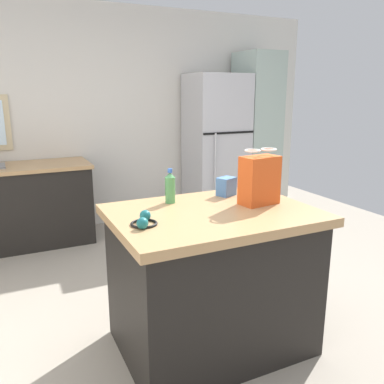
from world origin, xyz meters
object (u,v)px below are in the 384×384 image
at_px(kitchen_island, 212,279).
at_px(bottle, 170,188).
at_px(small_box, 226,186).
at_px(tall_cabinet, 256,135).
at_px(ear_defenders, 144,221).
at_px(refrigerator, 216,148).
at_px(shopping_bag, 259,180).

distance_m(kitchen_island, bottle, 0.65).
height_order(kitchen_island, small_box, small_box).
xyz_separation_m(tall_cabinet, ear_defenders, (-2.47, -2.54, -0.12)).
distance_m(refrigerator, tall_cabinet, 0.63).
bearing_deg(ear_defenders, bottle, 49.36).
bearing_deg(bottle, ear_defenders, -130.64).
xyz_separation_m(refrigerator, small_box, (-1.12, -2.18, 0.06)).
xyz_separation_m(small_box, bottle, (-0.43, -0.01, 0.04)).
relative_size(refrigerator, ear_defenders, 9.28).
bearing_deg(kitchen_island, refrigerator, 60.76).
bearing_deg(shopping_bag, bottle, 151.89).
bearing_deg(ear_defenders, small_box, 26.27).
height_order(refrigerator, small_box, refrigerator).
bearing_deg(bottle, tall_cabinet, 45.29).
relative_size(bottle, ear_defenders, 1.14).
bearing_deg(ear_defenders, refrigerator, 53.90).
distance_m(kitchen_island, ear_defenders, 0.68).
relative_size(refrigerator, tall_cabinet, 0.87).
bearing_deg(shopping_bag, ear_defenders, -174.28).
xyz_separation_m(small_box, ear_defenders, (-0.73, -0.36, -0.04)).
distance_m(shopping_bag, bottle, 0.58).
height_order(tall_cabinet, bottle, tall_cabinet).
xyz_separation_m(shopping_bag, small_box, (-0.08, 0.28, -0.10)).
height_order(bottle, ear_defenders, bottle).
relative_size(shopping_bag, ear_defenders, 1.80).
relative_size(shopping_bag, bottle, 1.58).
relative_size(kitchen_island, small_box, 9.66).
xyz_separation_m(refrigerator, shopping_bag, (-1.04, -2.46, 0.16)).
distance_m(small_box, bottle, 0.43).
height_order(refrigerator, bottle, refrigerator).
bearing_deg(shopping_bag, kitchen_island, -178.63).
bearing_deg(bottle, shopping_bag, -28.11).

